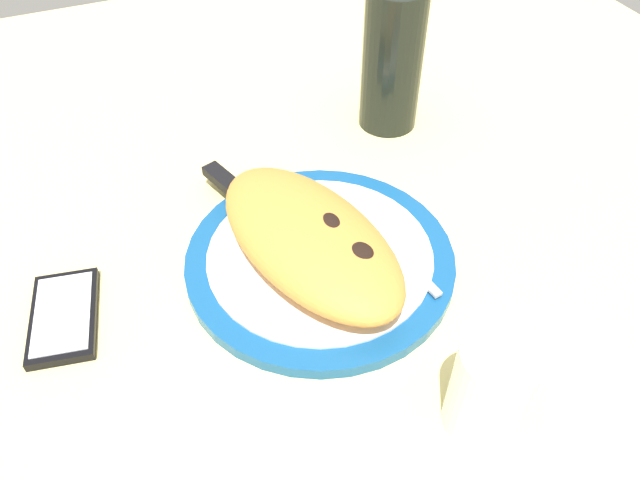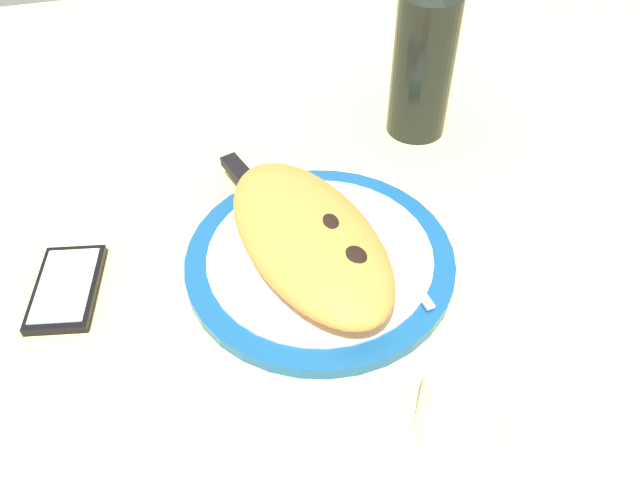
% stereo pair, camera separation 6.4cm
% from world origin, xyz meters
% --- Properties ---
extents(ground_plane, '(1.50, 1.50, 0.03)m').
position_xyz_m(ground_plane, '(0.00, 0.00, -0.01)').
color(ground_plane, '#E5D684').
extents(plate, '(0.29, 0.29, 0.02)m').
position_xyz_m(plate, '(0.00, 0.00, 0.01)').
color(plate, navy).
rests_on(plate, ground_plane).
extents(calzone, '(0.28, 0.19, 0.05)m').
position_xyz_m(calzone, '(-0.00, 0.01, 0.04)').
color(calzone, orange).
rests_on(calzone, plate).
extents(fork, '(0.16, 0.04, 0.00)m').
position_xyz_m(fork, '(-0.01, -0.07, 0.02)').
color(fork, silver).
rests_on(fork, plate).
extents(knife, '(0.24, 0.10, 0.01)m').
position_xyz_m(knife, '(0.10, 0.04, 0.02)').
color(knife, silver).
rests_on(knife, plate).
extents(smartphone, '(0.12, 0.08, 0.01)m').
position_xyz_m(smartphone, '(0.03, 0.26, 0.01)').
color(smartphone, black).
rests_on(smartphone, ground_plane).
extents(water_glass, '(0.07, 0.07, 0.10)m').
position_xyz_m(water_glass, '(-0.22, -0.06, 0.04)').
color(water_glass, silver).
rests_on(water_glass, ground_plane).
extents(wine_bottle, '(0.08, 0.08, 0.27)m').
position_xyz_m(wine_bottle, '(0.21, -0.19, 0.11)').
color(wine_bottle, black).
rests_on(wine_bottle, ground_plane).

